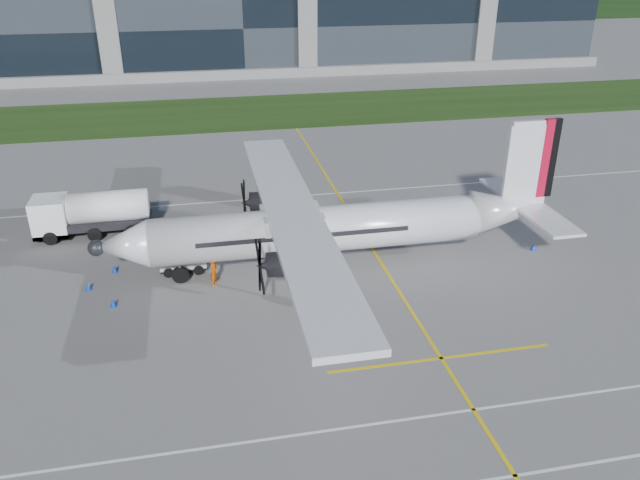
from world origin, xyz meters
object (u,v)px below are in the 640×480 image
object	(u,v)px
turboprop_aircraft	(335,203)
safety_cone_fwd	(88,286)
fuel_tanker_truck	(84,214)
safety_cone_tail	(533,247)
ground_crew_person	(214,270)
safety_cone_nose_stbd	(115,268)
baggage_tug	(183,257)
safety_cone_nose_port	(113,302)

from	to	relation	value
turboprop_aircraft	safety_cone_fwd	distance (m)	16.10
fuel_tanker_truck	safety_cone_tail	size ratio (longest dim) A/B	17.14
fuel_tanker_truck	ground_crew_person	world-z (taller)	fuel_tanker_truck
safety_cone_tail	safety_cone_nose_stbd	bearing A→B (deg)	175.01
ground_crew_person	safety_cone_nose_stbd	bearing A→B (deg)	84.87
turboprop_aircraft	safety_cone_tail	world-z (taller)	turboprop_aircraft
baggage_tug	safety_cone_nose_port	size ratio (longest dim) A/B	6.29
turboprop_aircraft	safety_cone_fwd	bearing A→B (deg)	179.17
fuel_tanker_truck	turboprop_aircraft	bearing A→B (deg)	-27.42
turboprop_aircraft	safety_cone_nose_port	bearing A→B (deg)	-171.19
safety_cone_tail	safety_cone_nose_port	bearing A→B (deg)	-176.02
fuel_tanker_truck	safety_cone_nose_port	xyz separation A→B (m)	(2.87, -10.79, -1.36)
safety_cone_nose_stbd	safety_cone_fwd	bearing A→B (deg)	-123.87
fuel_tanker_truck	ground_crew_person	distance (m)	12.93
turboprop_aircraft	safety_cone_nose_stbd	xyz separation A→B (m)	(-14.12, 2.27, -4.37)
baggage_tug	safety_cone_nose_port	distance (m)	5.65
safety_cone_fwd	safety_cone_tail	distance (m)	29.65
fuel_tanker_truck	safety_cone_fwd	distance (m)	8.61
ground_crew_person	safety_cone_nose_stbd	xyz separation A→B (m)	(-6.30, 3.04, -0.81)
safety_cone_nose_port	ground_crew_person	bearing A→B (deg)	12.96
fuel_tanker_truck	safety_cone_nose_stbd	distance (m)	7.00
ground_crew_person	safety_cone_fwd	bearing A→B (deg)	103.26
fuel_tanker_truck	safety_cone_tail	world-z (taller)	fuel_tanker_truck
turboprop_aircraft	ground_crew_person	world-z (taller)	turboprop_aircraft
fuel_tanker_truck	safety_cone_nose_port	distance (m)	11.24
fuel_tanker_truck	baggage_tug	world-z (taller)	fuel_tanker_truck
safety_cone_fwd	safety_cone_tail	xyz separation A→B (m)	(29.64, -0.42, 0.00)
fuel_tanker_truck	baggage_tug	distance (m)	9.86
safety_cone_fwd	fuel_tanker_truck	bearing A→B (deg)	97.91
turboprop_aircraft	safety_cone_nose_port	world-z (taller)	turboprop_aircraft
baggage_tug	safety_cone_nose_stbd	bearing A→B (deg)	172.54
safety_cone_fwd	safety_cone_nose_stbd	bearing A→B (deg)	56.13
safety_cone_fwd	safety_cone_nose_stbd	xyz separation A→B (m)	(1.37, 2.05, 0.00)
turboprop_aircraft	safety_cone_fwd	xyz separation A→B (m)	(-15.50, 0.22, -4.37)
fuel_tanker_truck	safety_cone_nose_stbd	xyz separation A→B (m)	(2.55, -6.38, -1.36)
fuel_tanker_truck	safety_cone_fwd	size ratio (longest dim) A/B	17.14
safety_cone_nose_stbd	safety_cone_tail	bearing A→B (deg)	-4.99
turboprop_aircraft	safety_cone_nose_stbd	world-z (taller)	turboprop_aircraft
ground_crew_person	safety_cone_tail	distance (m)	21.99
baggage_tug	safety_cone_tail	distance (m)	23.94
ground_crew_person	safety_cone_nose_stbd	size ratio (longest dim) A/B	4.25
safety_cone_nose_port	safety_cone_tail	world-z (taller)	same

